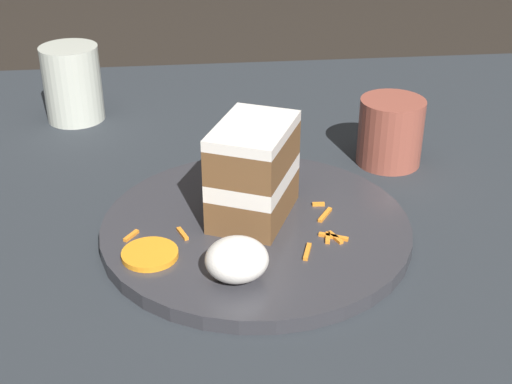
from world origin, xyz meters
TOP-DOWN VIEW (x-y plane):
  - ground_plane at (0.00, 0.00)m, footprint 6.00×6.00m
  - dining_table at (0.00, 0.00)m, footprint 1.31×0.95m
  - plate at (-0.04, 0.04)m, footprint 0.29×0.29m
  - cake_slice at (-0.03, 0.03)m, footprint 0.10×0.11m
  - cream_dollop at (-0.01, 0.13)m, footprint 0.05×0.05m
  - orange_garnish at (0.06, 0.09)m, footprint 0.05×0.05m
  - carrot_shreds_scatter at (-0.06, 0.05)m, footprint 0.20×0.17m
  - drinking_glass at (0.17, -0.27)m, footprint 0.07×0.07m
  - coffee_mug at (-0.20, -0.10)m, footprint 0.07×0.07m

SIDE VIEW (x-z plane):
  - ground_plane at x=0.00m, z-range 0.00..0.00m
  - dining_table at x=0.00m, z-range 0.00..0.02m
  - plate at x=-0.04m, z-range 0.02..0.04m
  - carrot_shreds_scatter at x=-0.06m, z-range 0.04..0.04m
  - orange_garnish at x=0.06m, z-range 0.04..0.04m
  - cream_dollop at x=-0.01m, z-range 0.04..0.07m
  - coffee_mug at x=-0.20m, z-range 0.02..0.10m
  - drinking_glass at x=0.17m, z-range 0.01..0.11m
  - cake_slice at x=-0.03m, z-range 0.04..0.13m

